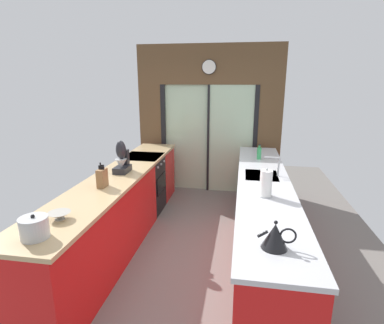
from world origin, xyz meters
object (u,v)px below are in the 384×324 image
oven_range (144,184)px  kettle (275,236)px  stock_pot (34,228)px  soap_bottle (259,153)px  mixing_bowl (60,216)px  paper_towel_roll (266,184)px  knife_block (102,178)px  stand_mixer (122,160)px

oven_range → kettle: (1.80, -2.45, 0.56)m
stock_pot → oven_range: bearing=90.4°
oven_range → soap_bottle: (1.80, 0.11, 0.56)m
mixing_bowl → paper_towel_roll: 1.98m
paper_towel_roll → soap_bottle: bearing=90.0°
knife_block → kettle: 2.04m
oven_range → paper_towel_roll: paper_towel_roll is taller
knife_block → paper_towel_roll: (1.78, 0.02, 0.03)m
knife_block → stock_pot: bearing=-90.0°
stand_mixer → paper_towel_roll: (1.78, -0.56, -0.02)m
mixing_bowl → knife_block: size_ratio=0.68×
stock_pot → kettle: kettle is taller
oven_range → kettle: size_ratio=3.35×
stock_pot → knife_block: bearing=90.0°
kettle → knife_block: bearing=150.8°
kettle → soap_bottle: (-0.00, 2.55, 0.00)m
knife_block → paper_towel_roll: size_ratio=0.93×
stock_pot → kettle: bearing=5.0°
stand_mixer → kettle: stand_mixer is taller
stock_pot → stand_mixer: bearing=90.0°
mixing_bowl → stand_mixer: (0.00, 1.41, 0.12)m
oven_range → mixing_bowl: bearing=-89.5°
stand_mixer → knife_block: bearing=-90.0°
mixing_bowl → kettle: kettle is taller
mixing_bowl → kettle: (1.78, -0.16, 0.06)m
paper_towel_roll → stock_pot: bearing=-146.7°
mixing_bowl → stock_pot: stock_pot is taller
oven_range → knife_block: bearing=-89.3°
knife_block → paper_towel_roll: 1.78m
stand_mixer → kettle: 2.38m
stock_pot → soap_bottle: size_ratio=0.94×
knife_block → soap_bottle: bearing=41.2°
mixing_bowl → soap_bottle: (1.78, 2.39, 0.06)m
knife_block → stock_pot: (-0.00, -1.15, -0.02)m
stand_mixer → stock_pot: size_ratio=1.97×
stand_mixer → kettle: (1.78, -1.58, -0.07)m
stand_mixer → kettle: size_ratio=1.53×
knife_block → kettle: size_ratio=1.04×
mixing_bowl → kettle: size_ratio=0.70×
oven_range → stock_pot: (0.02, -2.60, 0.55)m
oven_range → stock_pot: 2.66m
soap_bottle → paper_towel_roll: paper_towel_roll is taller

